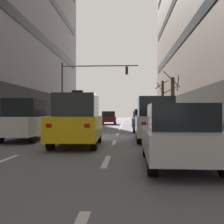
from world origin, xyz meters
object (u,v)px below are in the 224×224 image
Objects in this scene: car_driving_1 at (109,118)px; pedestrian_0 at (168,116)px; car_parked_0 at (179,135)px; pedestrian_1 at (191,117)px; car_parked_2 at (145,121)px; street_tree_1 at (173,101)px; street_tree_0 at (69,107)px; car_parked_3 at (141,119)px; car_parked_1 at (155,119)px; traffic_signal_0 at (84,81)px; taxi_driving_2 at (77,120)px; street_tree_2 at (163,102)px; car_driving_0 at (27,120)px.

car_driving_1 is 7.10m from pedestrian_0.
car_driving_1 is 25.98m from car_parked_0.
car_parked_0 is at bearing -104.53° from pedestrian_1.
street_tree_1 is (2.56, 3.04, 1.55)m from car_parked_2.
street_tree_0 is at bearing 117.57° from car_parked_2.
street_tree_1 is at bearing -57.26° from car_driving_1.
car_parked_0 is 19.65m from car_parked_3.
street_tree_1 is at bearing 49.83° from car_parked_2.
traffic_signal_0 reaches higher than car_parked_1.
pedestrian_0 reaches higher than car_parked_2.
street_tree_2 reaches higher than taxi_driving_2.
car_parked_1 is (3.56, -19.52, 0.30)m from car_driving_1.
car_parked_1 reaches higher than car_parked_2.
taxi_driving_2 reaches higher than pedestrian_0.
street_tree_1 reaches higher than car_parked_3.
car_parked_1 is (0.00, 6.22, 0.27)m from car_parked_0.
street_tree_2 is 3.62m from pedestrian_0.
street_tree_1 is (2.56, -3.44, 1.61)m from car_parked_3.
street_tree_1 reaches higher than pedestrian_1.
pedestrian_0 is at bearing 0.52° from car_driving_1.
taxi_driving_2 is 1.01× the size of car_parked_1.
pedestrian_0 is at bearing 72.23° from street_tree_2.
taxi_driving_2 is at bearing -107.96° from street_tree_2.
car_parked_3 is 4.39m from street_tree_2.
car_parked_1 is at bearing 31.20° from taxi_driving_2.
car_parked_2 is (6.43, 6.94, -0.22)m from car_driving_0.
street_tree_2 is (8.97, 16.47, 1.58)m from car_driving_0.
taxi_driving_2 is at bearing -89.79° from car_driving_1.
street_tree_1 is at bearing -53.29° from car_parked_3.
car_parked_3 is 0.87× the size of street_tree_1.
traffic_signal_0 is 10.48m from street_tree_0.
pedestrian_1 is at bearing 62.90° from car_parked_1.
car_parked_3 is 0.49× the size of traffic_signal_0.
traffic_signal_0 reaches higher than street_tree_0.
pedestrian_0 is 13.21m from pedestrian_1.
pedestrian_0 is (3.54, 6.15, 0.25)m from car_parked_3.
taxi_driving_2 is 19.61m from street_tree_2.
pedestrian_0 reaches higher than car_parked_3.
car_parked_0 is 16.49m from street_tree_1.
car_driving_1 is 13.05m from car_parked_2.
car_driving_0 reaches higher than car_driving_1.
pedestrian_0 is at bearing 63.00° from car_driving_0.
street_tree_1 is at bearing 47.99° from car_driving_0.
car_driving_1 is 11.43m from street_tree_1.
taxi_driving_2 reaches higher than car_driving_0.
traffic_signal_0 reaches higher than taxi_driving_2.
pedestrian_0 is at bearing 60.07° from car_parked_3.
street_tree_1 reaches higher than car_parked_1.
car_parked_1 is at bearing -69.38° from traffic_signal_0.
pedestrian_0 is (0.99, 3.09, -1.60)m from street_tree_2.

